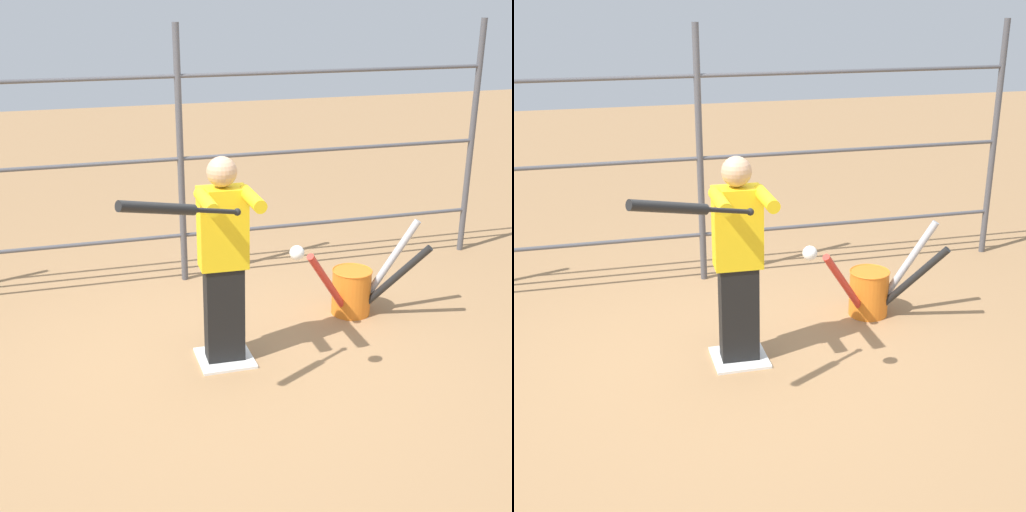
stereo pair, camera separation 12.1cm
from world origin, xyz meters
TOP-DOWN VIEW (x-y plane):
  - ground_plane at (0.00, 0.00)m, footprint 24.00×24.00m
  - home_plate at (0.00, 0.00)m, footprint 0.40×0.40m
  - fence_backstop at (0.00, -1.60)m, footprint 5.91×0.06m
  - batter at (0.00, 0.02)m, footprint 0.39×0.52m
  - baseball_bat_swinging at (0.47, 0.66)m, footprint 0.81×0.46m
  - softball_in_flight at (-0.35, 0.55)m, footprint 0.10×0.10m
  - bat_bucket at (-1.23, -0.46)m, footprint 1.06×0.58m

SIDE VIEW (x-z plane):
  - ground_plane at x=0.00m, z-range 0.00..0.00m
  - home_plate at x=0.00m, z-range 0.00..0.02m
  - bat_bucket at x=-1.23m, z-range -0.19..0.65m
  - batter at x=0.00m, z-range 0.06..1.60m
  - softball_in_flight at x=-0.35m, z-range 0.96..1.06m
  - fence_backstop at x=0.00m, z-range 0.00..2.31m
  - baseball_bat_swinging at x=0.47m, z-range 1.27..1.54m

